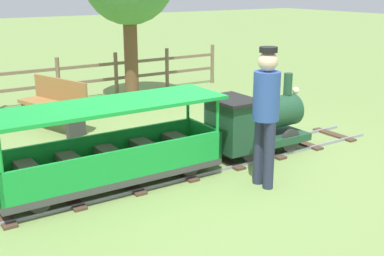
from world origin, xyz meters
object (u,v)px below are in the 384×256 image
Objects in this scene: passenger_car at (111,154)px; park_bench at (55,105)px; locomotive at (254,121)px; conductor_person at (266,106)px.

passenger_car is 1.99× the size of park_bench.
passenger_car is at bearing -4.94° from park_bench.
passenger_car is 2.70m from park_bench.
locomotive is 1.17m from conductor_person.
locomotive is 0.89× the size of conductor_person.
locomotive is 0.54× the size of passenger_car.
conductor_person is (0.89, 1.51, 0.54)m from passenger_car.
locomotive is at bearing 34.83° from park_bench.
conductor_person reaches higher than park_bench.
passenger_car reaches higher than park_bench.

